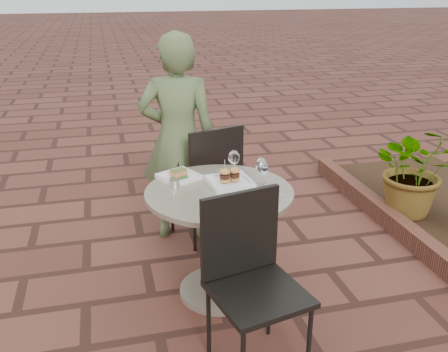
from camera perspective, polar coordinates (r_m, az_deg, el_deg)
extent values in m
plane|color=#572D22|center=(3.42, -1.15, -12.48)|extent=(60.00, 60.00, 0.00)
cylinder|color=gray|center=(3.36, -0.51, -12.84)|extent=(0.52, 0.52, 0.04)
cylinder|color=gray|center=(3.18, -0.53, -7.94)|extent=(0.08, 0.08, 0.70)
cylinder|color=tan|center=(3.02, -0.55, -1.90)|extent=(0.90, 0.90, 0.03)
cube|color=black|center=(3.86, -2.32, -0.77)|extent=(0.55, 0.55, 0.03)
cube|color=black|center=(3.61, -0.83, 1.87)|extent=(0.43, 0.16, 0.46)
cylinder|color=black|center=(4.19, -1.28, -2.31)|extent=(0.02, 0.02, 0.44)
cylinder|color=black|center=(4.03, -5.96, -3.45)|extent=(0.02, 0.02, 0.44)
cylinder|color=black|center=(3.90, 1.54, -4.25)|extent=(0.02, 0.02, 0.44)
cylinder|color=black|center=(3.72, -3.39, -5.57)|extent=(0.02, 0.02, 0.44)
cube|color=black|center=(2.57, 3.96, -13.29)|extent=(0.53, 0.53, 0.03)
cube|color=black|center=(2.59, 1.85, -6.50)|extent=(0.44, 0.13, 0.46)
cylinder|color=black|center=(2.67, 9.70, -18.22)|extent=(0.02, 0.02, 0.44)
cylinder|color=black|center=(2.77, -1.77, -16.22)|extent=(0.02, 0.02, 0.44)
cylinder|color=black|center=(2.92, 5.21, -14.10)|extent=(0.02, 0.02, 0.44)
imported|color=#4B5C32|center=(3.76, -5.29, 4.15)|extent=(0.65, 0.50, 1.59)
cube|color=white|center=(3.20, -5.18, -0.18)|extent=(0.30, 0.30, 0.01)
cube|color=#E1854F|center=(3.19, -5.20, 0.35)|extent=(0.12, 0.10, 0.03)
cube|color=brown|center=(3.18, -5.21, 0.68)|extent=(0.11, 0.09, 0.01)
cube|color=white|center=(3.10, 0.65, -0.80)|extent=(0.28, 0.28, 0.01)
cube|color=white|center=(2.77, 1.27, -3.65)|extent=(0.30, 0.30, 0.01)
ellipsoid|color=#DA598D|center=(2.71, 0.80, -3.97)|extent=(0.04, 0.03, 0.02)
cylinder|color=white|center=(3.07, 4.44, -1.23)|extent=(0.06, 0.06, 0.00)
cylinder|color=white|center=(3.05, 4.46, -0.58)|extent=(0.01, 0.01, 0.07)
ellipsoid|color=white|center=(3.02, 4.50, 0.80)|extent=(0.07, 0.07, 0.09)
cylinder|color=white|center=(3.03, 4.50, 0.71)|extent=(0.05, 0.05, 0.04)
cylinder|color=white|center=(3.23, 1.13, 0.03)|extent=(0.06, 0.06, 0.00)
cylinder|color=white|center=(3.21, 1.13, 0.71)|extent=(0.01, 0.01, 0.08)
ellipsoid|color=white|center=(3.18, 1.14, 2.16)|extent=(0.07, 0.07, 0.09)
cylinder|color=white|center=(3.13, 4.20, -0.75)|extent=(0.06, 0.06, 0.00)
cylinder|color=white|center=(3.11, 4.22, -0.09)|extent=(0.01, 0.01, 0.07)
ellipsoid|color=white|center=(3.08, 4.26, 1.31)|extent=(0.07, 0.07, 0.09)
cylinder|color=silver|center=(3.07, -5.67, -0.82)|extent=(0.07, 0.07, 0.05)
cube|color=brown|center=(4.21, 19.74, -5.74)|extent=(0.12, 3.00, 0.15)
imported|color=#33662D|center=(4.41, 21.13, 0.75)|extent=(0.87, 0.81, 0.80)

